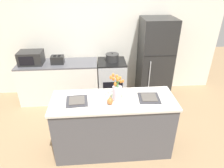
{
  "coord_description": "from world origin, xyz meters",
  "views": [
    {
      "loc": [
        -0.21,
        -2.4,
        2.51
      ],
      "look_at": [
        0.0,
        0.25,
        1.06
      ],
      "focal_mm": 32.0,
      "sensor_mm": 36.0,
      "label": 1
    }
  ],
  "objects_px": {
    "toaster": "(57,60)",
    "pear_figurine": "(110,101)",
    "stove_range": "(112,80)",
    "plate_setting_right": "(149,98)",
    "flower_vase": "(117,91)",
    "plate_setting_left": "(77,101)",
    "refrigerator": "(155,60)",
    "cooking_pot": "(112,57)",
    "microwave": "(31,58)"
  },
  "relations": [
    {
      "from": "flower_vase",
      "to": "plate_setting_right",
      "type": "xyz_separation_m",
      "value": [
        0.47,
        0.01,
        -0.14
      ]
    },
    {
      "from": "flower_vase",
      "to": "plate_setting_left",
      "type": "xyz_separation_m",
      "value": [
        -0.57,
        0.01,
        -0.14
      ]
    },
    {
      "from": "plate_setting_right",
      "to": "stove_range",
      "type": "bearing_deg",
      "value": 104.61
    },
    {
      "from": "refrigerator",
      "to": "flower_vase",
      "type": "height_order",
      "value": "refrigerator"
    },
    {
      "from": "refrigerator",
      "to": "cooking_pot",
      "type": "xyz_separation_m",
      "value": [
        -0.94,
        0.03,
        0.07
      ]
    },
    {
      "from": "stove_range",
      "to": "microwave",
      "type": "bearing_deg",
      "value": -179.98
    },
    {
      "from": "stove_range",
      "to": "flower_vase",
      "type": "xyz_separation_m",
      "value": [
        -0.05,
        -1.62,
        0.65
      ]
    },
    {
      "from": "microwave",
      "to": "stove_range",
      "type": "bearing_deg",
      "value": 0.02
    },
    {
      "from": "plate_setting_right",
      "to": "toaster",
      "type": "bearing_deg",
      "value": 134.69
    },
    {
      "from": "plate_setting_left",
      "to": "microwave",
      "type": "distance_m",
      "value": 1.92
    },
    {
      "from": "plate_setting_right",
      "to": "microwave",
      "type": "distance_m",
      "value": 2.64
    },
    {
      "from": "plate_setting_left",
      "to": "microwave",
      "type": "xyz_separation_m",
      "value": [
        -1.06,
        1.61,
        0.07
      ]
    },
    {
      "from": "pear_figurine",
      "to": "toaster",
      "type": "relative_size",
      "value": 0.49
    },
    {
      "from": "pear_figurine",
      "to": "microwave",
      "type": "height_order",
      "value": "microwave"
    },
    {
      "from": "stove_range",
      "to": "plate_setting_right",
      "type": "bearing_deg",
      "value": -75.39
    },
    {
      "from": "plate_setting_left",
      "to": "microwave",
      "type": "relative_size",
      "value": 0.67
    },
    {
      "from": "toaster",
      "to": "flower_vase",
      "type": "bearing_deg",
      "value": -55.49
    },
    {
      "from": "plate_setting_right",
      "to": "cooking_pot",
      "type": "xyz_separation_m",
      "value": [
        -0.41,
        1.64,
        0.01
      ]
    },
    {
      "from": "pear_figurine",
      "to": "plate_setting_right",
      "type": "bearing_deg",
      "value": 10.35
    },
    {
      "from": "cooking_pot",
      "to": "toaster",
      "type": "bearing_deg",
      "value": -176.8
    },
    {
      "from": "refrigerator",
      "to": "cooking_pot",
      "type": "distance_m",
      "value": 0.94
    },
    {
      "from": "flower_vase",
      "to": "stove_range",
      "type": "bearing_deg",
      "value": 88.22
    },
    {
      "from": "flower_vase",
      "to": "microwave",
      "type": "relative_size",
      "value": 0.84
    },
    {
      "from": "pear_figurine",
      "to": "toaster",
      "type": "xyz_separation_m",
      "value": [
        -0.98,
        1.68,
        -0.03
      ]
    },
    {
      "from": "toaster",
      "to": "cooking_pot",
      "type": "bearing_deg",
      "value": 3.2
    },
    {
      "from": "plate_setting_right",
      "to": "microwave",
      "type": "xyz_separation_m",
      "value": [
        -2.1,
        1.61,
        0.07
      ]
    },
    {
      "from": "pear_figurine",
      "to": "plate_setting_left",
      "type": "bearing_deg",
      "value": 167.24
    },
    {
      "from": "plate_setting_right",
      "to": "refrigerator",
      "type": "bearing_deg",
      "value": 71.72
    },
    {
      "from": "plate_setting_left",
      "to": "plate_setting_right",
      "type": "bearing_deg",
      "value": 0.0
    },
    {
      "from": "refrigerator",
      "to": "flower_vase",
      "type": "relative_size",
      "value": 4.42
    },
    {
      "from": "stove_range",
      "to": "toaster",
      "type": "xyz_separation_m",
      "value": [
        -1.14,
        -0.03,
        0.53
      ]
    },
    {
      "from": "flower_vase",
      "to": "toaster",
      "type": "height_order",
      "value": "flower_vase"
    },
    {
      "from": "stove_range",
      "to": "plate_setting_right",
      "type": "height_order",
      "value": "plate_setting_right"
    },
    {
      "from": "pear_figurine",
      "to": "microwave",
      "type": "bearing_deg",
      "value": 131.64
    },
    {
      "from": "flower_vase",
      "to": "toaster",
      "type": "relative_size",
      "value": 1.44
    },
    {
      "from": "flower_vase",
      "to": "microwave",
      "type": "distance_m",
      "value": 2.29
    },
    {
      "from": "refrigerator",
      "to": "microwave",
      "type": "relative_size",
      "value": 3.71
    },
    {
      "from": "cooking_pot",
      "to": "microwave",
      "type": "relative_size",
      "value": 0.6
    },
    {
      "from": "toaster",
      "to": "microwave",
      "type": "relative_size",
      "value": 0.58
    },
    {
      "from": "cooking_pot",
      "to": "refrigerator",
      "type": "bearing_deg",
      "value": -1.89
    },
    {
      "from": "stove_range",
      "to": "cooking_pot",
      "type": "distance_m",
      "value": 0.52
    },
    {
      "from": "stove_range",
      "to": "refrigerator",
      "type": "height_order",
      "value": "refrigerator"
    },
    {
      "from": "refrigerator",
      "to": "plate_setting_right",
      "type": "distance_m",
      "value": 1.69
    },
    {
      "from": "stove_range",
      "to": "flower_vase",
      "type": "distance_m",
      "value": 1.74
    },
    {
      "from": "refrigerator",
      "to": "plate_setting_left",
      "type": "relative_size",
      "value": 5.55
    },
    {
      "from": "stove_range",
      "to": "microwave",
      "type": "distance_m",
      "value": 1.77
    },
    {
      "from": "plate_setting_right",
      "to": "plate_setting_left",
      "type": "bearing_deg",
      "value": 180.0
    },
    {
      "from": "microwave",
      "to": "pear_figurine",
      "type": "bearing_deg",
      "value": -48.36
    },
    {
      "from": "toaster",
      "to": "pear_figurine",
      "type": "bearing_deg",
      "value": -59.66
    },
    {
      "from": "pear_figurine",
      "to": "cooking_pot",
      "type": "xyz_separation_m",
      "value": [
        0.17,
        1.74,
        -0.03
      ]
    }
  ]
}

